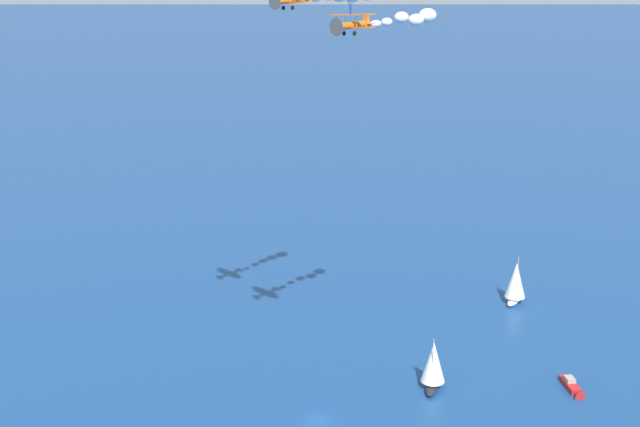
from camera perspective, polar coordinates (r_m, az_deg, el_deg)
ground_plane at (r=139.87m, az=-0.07°, el=-13.50°), size 2000.00×2000.00×0.00m
sailboat_near_centre at (r=148.06m, az=7.49°, el=-9.86°), size 5.35×7.55×9.49m
sailboat_mid_cluster at (r=183.88m, az=12.80°, el=-4.45°), size 6.55×7.32×9.93m
motorboat_outer_ring_b at (r=153.91m, az=16.35°, el=-10.94°), size 2.21×7.16×2.05m
biplane_lead at (r=115.95m, az=2.08°, el=12.39°), size 6.77×6.58×3.61m
wingwalker_lead at (r=115.86m, az=2.03°, el=13.47°), size 0.64×0.79×1.77m
smoke_trail_lead at (r=126.54m, az=6.18°, el=12.71°), size 12.65×10.39×2.52m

